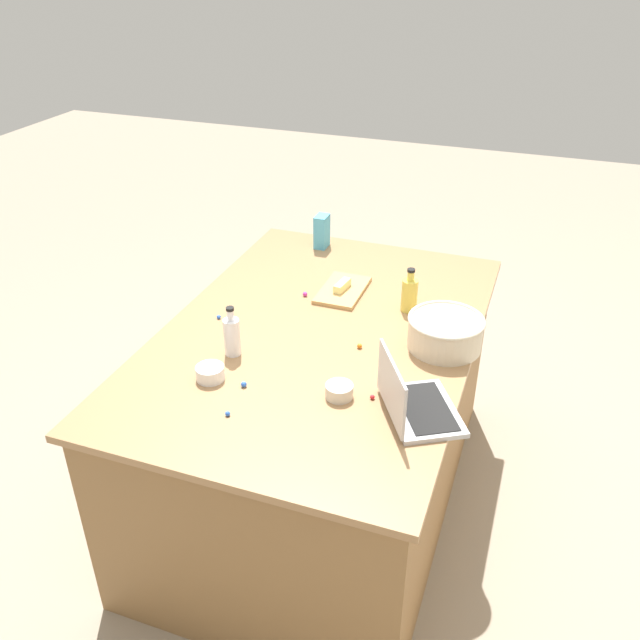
{
  "coord_description": "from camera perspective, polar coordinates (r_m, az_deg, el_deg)",
  "views": [
    {
      "loc": [
        2.21,
        0.8,
        2.33
      ],
      "look_at": [
        0.0,
        0.0,
        0.95
      ],
      "focal_mm": 37.77,
      "sensor_mm": 36.0,
      "label": 1
    }
  ],
  "objects": [
    {
      "name": "ramekin_medium",
      "position": [
        2.48,
        -9.29,
        -4.45
      ],
      "size": [
        0.1,
        0.1,
        0.05
      ],
      "primitive_type": "cylinder",
      "color": "white",
      "rests_on": "island_counter"
    },
    {
      "name": "candy_1",
      "position": [
        2.86,
        -8.57,
        0.26
      ],
      "size": [
        0.02,
        0.02,
        0.02
      ],
      "primitive_type": "sphere",
      "color": "blue",
      "rests_on": "island_counter"
    },
    {
      "name": "candy_4",
      "position": [
        2.61,
        9.32,
        -2.94
      ],
      "size": [
        0.02,
        0.02,
        0.02
      ],
      "primitive_type": "sphere",
      "color": "#CC3399",
      "rests_on": "island_counter"
    },
    {
      "name": "candy_2",
      "position": [
        3.0,
        -1.27,
        2.21
      ],
      "size": [
        0.02,
        0.02,
        0.02
      ],
      "primitive_type": "sphere",
      "color": "#CC3399",
      "rests_on": "island_counter"
    },
    {
      "name": "ground_plane",
      "position": [
        3.3,
        0.0,
        -14.35
      ],
      "size": [
        12.0,
        12.0,
        0.0
      ],
      "primitive_type": "plane",
      "color": "gray"
    },
    {
      "name": "candy_3",
      "position": [
        2.37,
        4.46,
        -6.53
      ],
      "size": [
        0.02,
        0.02,
        0.02
      ],
      "primitive_type": "sphere",
      "color": "red",
      "rests_on": "island_counter"
    },
    {
      "name": "bottle_vinegar",
      "position": [
        2.58,
        -7.47,
        -1.32
      ],
      "size": [
        0.06,
        0.06,
        0.2
      ],
      "color": "white",
      "rests_on": "island_counter"
    },
    {
      "name": "mixing_bowl_large",
      "position": [
        2.65,
        10.57,
        -0.99
      ],
      "size": [
        0.3,
        0.3,
        0.13
      ],
      "color": "beige",
      "rests_on": "island_counter"
    },
    {
      "name": "candy_5",
      "position": [
        2.43,
        -6.48,
        -5.44
      ],
      "size": [
        0.02,
        0.02,
        0.02
      ],
      "primitive_type": "sphere",
      "color": "blue",
      "rests_on": "island_counter"
    },
    {
      "name": "candy_0",
      "position": [
        2.31,
        -7.83,
        -7.87
      ],
      "size": [
        0.02,
        0.02,
        0.02
      ],
      "primitive_type": "sphere",
      "color": "blue",
      "rests_on": "island_counter"
    },
    {
      "name": "ramekin_small",
      "position": [
        2.36,
        1.64,
        -6.03
      ],
      "size": [
        0.1,
        0.1,
        0.05
      ],
      "primitive_type": "cylinder",
      "color": "beige",
      "rests_on": "island_counter"
    },
    {
      "name": "bottle_oil",
      "position": [
        2.88,
        7.59,
        2.2
      ],
      "size": [
        0.07,
        0.07,
        0.2
      ],
      "color": "#DBC64C",
      "rests_on": "island_counter"
    },
    {
      "name": "candy_bag",
      "position": [
        3.45,
        0.15,
        7.52
      ],
      "size": [
        0.09,
        0.06,
        0.17
      ],
      "primitive_type": "cube",
      "color": "#4CA5CC",
      "rests_on": "island_counter"
    },
    {
      "name": "island_counter",
      "position": [
        3.0,
        0.0,
        -8.23
      ],
      "size": [
        1.84,
        1.23,
        0.9
      ],
      "color": "olive",
      "rests_on": "ground"
    },
    {
      "name": "candy_6",
      "position": [
        2.63,
        3.38,
        -2.22
      ],
      "size": [
        0.02,
        0.02,
        0.02
      ],
      "primitive_type": "sphere",
      "color": "orange",
      "rests_on": "island_counter"
    },
    {
      "name": "butter_stick_left",
      "position": [
        3.02,
        1.89,
        2.93
      ],
      "size": [
        0.11,
        0.05,
        0.04
      ],
      "primitive_type": "cube",
      "rotation": [
        0.0,
        0.0,
        -0.15
      ],
      "color": "#F4E58C",
      "rests_on": "cutting_board"
    },
    {
      "name": "laptop",
      "position": [
        2.29,
        7.84,
        -6.97
      ],
      "size": [
        0.38,
        0.35,
        0.22
      ],
      "color": "#B7B7BC",
      "rests_on": "island_counter"
    },
    {
      "name": "cutting_board",
      "position": [
        3.03,
        1.92,
        2.54
      ],
      "size": [
        0.31,
        0.18,
        0.02
      ],
      "primitive_type": "cube",
      "color": "tan",
      "rests_on": "island_counter"
    }
  ]
}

